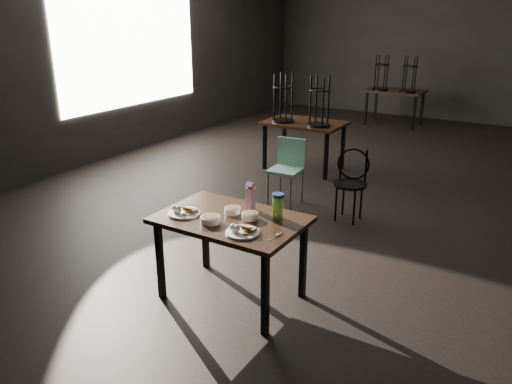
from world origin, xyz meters
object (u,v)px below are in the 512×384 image
Objects in this scene: main_table at (231,226)px; bentwood_chair at (351,178)px; water_bottle at (278,206)px; juice_carton at (250,197)px; school_chair at (288,165)px.

bentwood_chair reaches higher than main_table.
water_bottle is at bearing -98.23° from bentwood_chair.
juice_carton is at bearing -106.69° from bentwood_chair.
school_chair is at bearing 106.49° from main_table.
school_chair reaches higher than main_table.
juice_carton reaches higher than bentwood_chair.
school_chair is (-0.72, 2.05, -0.36)m from juice_carton.
juice_carton is at bearing -74.21° from school_chair.
water_bottle reaches higher than bentwood_chair.
main_table is 4.85× the size of juice_carton.
school_chair is (-0.89, 0.08, 0.00)m from bentwood_chair.
main_table is at bearing -150.66° from water_bottle.
water_bottle is 0.26× the size of school_chair.
bentwood_chair is (0.21, 2.21, -0.17)m from main_table.
main_table is at bearing -100.45° from juice_carton.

